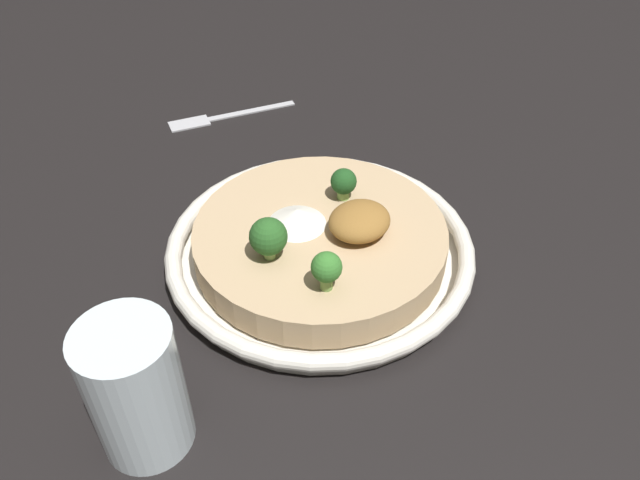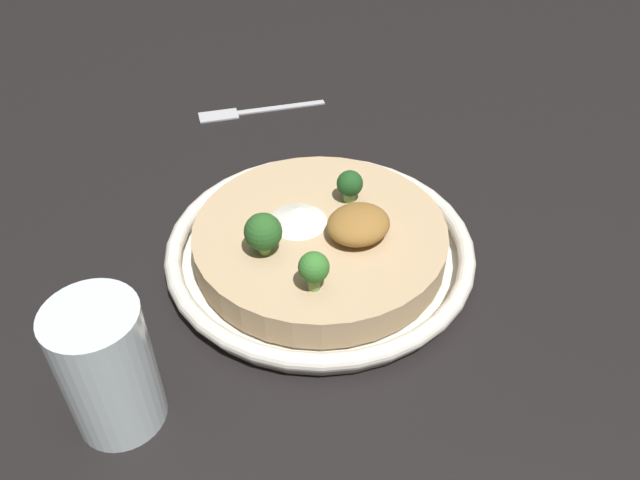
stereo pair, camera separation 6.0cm
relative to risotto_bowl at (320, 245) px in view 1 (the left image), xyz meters
The scene contains 9 objects.
ground_plane 0.02m from the risotto_bowl, ahead, with size 6.00×6.00×0.00m, color black.
risotto_bowl is the anchor object (origin of this frame).
cheese_sprinkle 0.04m from the risotto_bowl, 122.10° to the left, with size 0.06×0.06×0.02m.
crispy_onion_garnish 0.05m from the risotto_bowl, 52.71° to the right, with size 0.06×0.05×0.03m.
broccoli_left 0.08m from the risotto_bowl, behind, with size 0.03×0.03×0.04m.
broccoli_back_right 0.07m from the risotto_bowl, 21.74° to the left, with size 0.03×0.03×0.03m.
broccoli_front_left 0.09m from the risotto_bowl, 127.96° to the right, with size 0.03×0.03×0.04m.
drinking_glass 0.24m from the risotto_bowl, 165.11° to the right, with size 0.07×0.07×0.12m.
fork_utensil 0.31m from the risotto_bowl, 74.10° to the left, with size 0.17×0.07×0.00m.
Camera 1 is at (-0.30, -0.34, 0.42)m, focal length 35.00 mm.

